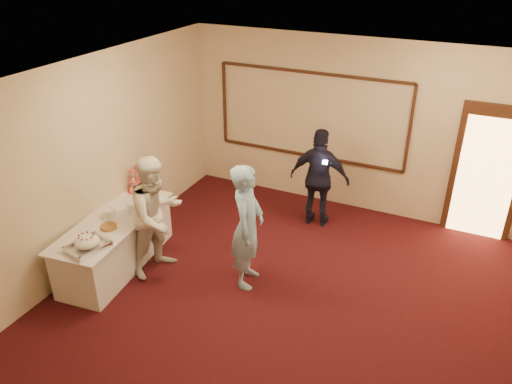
# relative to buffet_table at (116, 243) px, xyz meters

# --- Properties ---
(floor) EXTENTS (7.00, 7.00, 0.00)m
(floor) POSITION_rel_buffet_table_xyz_m (2.59, -0.21, -0.39)
(floor) COLOR black
(floor) RESTS_ON ground
(room_walls) EXTENTS (6.04, 7.04, 3.02)m
(room_walls) POSITION_rel_buffet_table_xyz_m (2.59, -0.21, 1.64)
(room_walls) COLOR beige
(room_walls) RESTS_ON floor
(wall_molding) EXTENTS (3.45, 0.04, 1.55)m
(wall_molding) POSITION_rel_buffet_table_xyz_m (1.79, 3.26, 1.21)
(wall_molding) COLOR black
(wall_molding) RESTS_ON room_walls
(doorway) EXTENTS (1.05, 0.07, 2.20)m
(doorway) POSITION_rel_buffet_table_xyz_m (4.74, 3.24, 0.69)
(doorway) COLOR black
(doorway) RESTS_ON floor
(buffet_table) EXTENTS (1.04, 2.19, 0.77)m
(buffet_table) POSITION_rel_buffet_table_xyz_m (0.00, 0.00, 0.00)
(buffet_table) COLOR white
(buffet_table) RESTS_ON floor
(pavlova_tray) EXTENTS (0.49, 0.61, 0.20)m
(pavlova_tray) POSITION_rel_buffet_table_xyz_m (0.20, -0.71, 0.47)
(pavlova_tray) COLOR #ACAEB3
(pavlova_tray) RESTS_ON buffet_table
(cupcake_stand) EXTENTS (0.33, 0.33, 0.49)m
(cupcake_stand) POSITION_rel_buffet_table_xyz_m (-0.25, 0.92, 0.56)
(cupcake_stand) COLOR #CE3B4A
(cupcake_stand) RESTS_ON buffet_table
(plate_stack_a) EXTENTS (0.19, 0.19, 0.16)m
(plate_stack_a) POSITION_rel_buffet_table_xyz_m (-0.06, 0.03, 0.46)
(plate_stack_a) COLOR white
(plate_stack_a) RESTS_ON buffet_table
(plate_stack_b) EXTENTS (0.19, 0.19, 0.16)m
(plate_stack_b) POSITION_rel_buffet_table_xyz_m (0.12, 0.33, 0.46)
(plate_stack_b) COLOR white
(plate_stack_b) RESTS_ON buffet_table
(tart) EXTENTS (0.26, 0.26, 0.05)m
(tart) POSITION_rel_buffet_table_xyz_m (0.11, -0.20, 0.41)
(tart) COLOR white
(tart) RESTS_ON buffet_table
(man) EXTENTS (0.56, 0.73, 1.81)m
(man) POSITION_rel_buffet_table_xyz_m (1.92, 0.48, 0.52)
(man) COLOR #88B3D5
(man) RESTS_ON floor
(woman) EXTENTS (0.88, 1.01, 1.79)m
(woman) POSITION_rel_buffet_table_xyz_m (0.63, 0.21, 0.51)
(woman) COLOR silver
(woman) RESTS_ON floor
(guest) EXTENTS (1.02, 0.48, 1.70)m
(guest) POSITION_rel_buffet_table_xyz_m (2.29, 2.43, 0.46)
(guest) COLOR black
(guest) RESTS_ON floor
(camera_flash) EXTENTS (0.08, 0.06, 0.05)m
(camera_flash) POSITION_rel_buffet_table_xyz_m (2.44, 2.18, 0.88)
(camera_flash) COLOR white
(camera_flash) RESTS_ON guest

